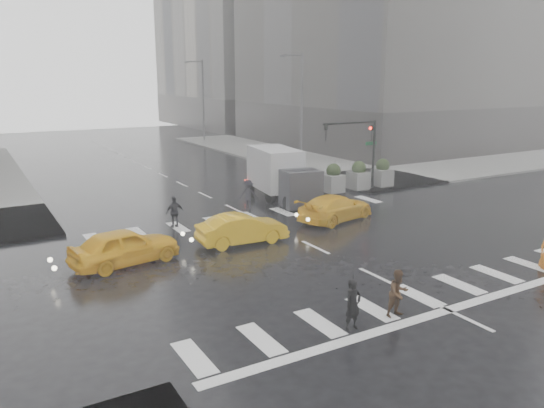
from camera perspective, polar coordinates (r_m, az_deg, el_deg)
ground at (r=22.92m, az=4.69°, el=-4.67°), size 120.00×120.00×0.00m
sidewalk_ne at (r=48.19m, az=11.95°, el=4.77°), size 35.00×35.00×0.15m
building_ne_far at (r=85.20m, az=-0.83°, el=19.63°), size 26.05×26.05×36.00m
road_markings at (r=22.91m, az=4.69°, el=-4.65°), size 18.00×48.00×0.01m
traffic_signal_pole at (r=33.85m, az=9.65°, el=6.66°), size 4.45×0.42×4.50m
street_lamp_near at (r=42.84m, az=3.03°, el=10.55°), size 2.15×0.22×9.00m
street_lamp_far at (r=60.57m, az=-7.56°, el=11.30°), size 2.15×0.22×9.00m
planter_west at (r=33.10m, az=6.61°, el=2.70°), size 1.10×1.10×1.80m
planter_mid at (r=34.32m, az=9.29°, el=3.00°), size 1.10×1.10×1.80m
planter_east at (r=35.61m, az=11.79°, el=3.27°), size 1.10×1.10×1.80m
pedestrian_black at (r=15.30m, az=8.82°, el=-7.59°), size 1.04×1.05×2.43m
pedestrian_brown at (r=16.73m, az=13.44°, el=-9.31°), size 0.73×0.57×1.49m
pedestrian_far_a at (r=26.05m, az=-10.43°, el=-0.85°), size 0.94×0.62×1.54m
pedestrian_far_b at (r=29.13m, az=-2.59°, el=1.00°), size 1.22×0.98×1.66m
taxi_front at (r=21.40m, az=-15.55°, el=-4.42°), size 4.47×2.42×1.44m
taxi_mid at (r=23.23m, az=-3.22°, el=-2.70°), size 4.05×1.62×1.31m
taxi_rear at (r=27.10m, az=6.85°, el=-0.40°), size 4.38×2.84×1.33m
box_truck at (r=31.09m, az=1.03°, el=3.28°), size 2.14×5.70×3.03m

